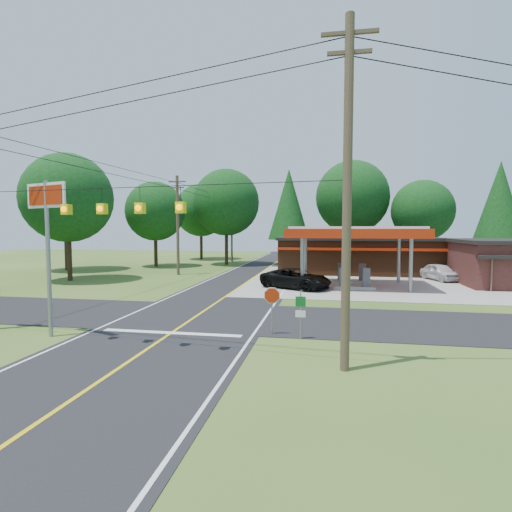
% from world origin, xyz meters
% --- Properties ---
extents(ground, '(120.00, 120.00, 0.00)m').
position_xyz_m(ground, '(0.00, 0.00, 0.00)').
color(ground, '#36571E').
rests_on(ground, ground).
extents(main_highway, '(8.00, 120.00, 0.02)m').
position_xyz_m(main_highway, '(0.00, 0.00, 0.01)').
color(main_highway, black).
rests_on(main_highway, ground).
extents(cross_road, '(70.00, 7.00, 0.02)m').
position_xyz_m(cross_road, '(0.00, 0.00, 0.01)').
color(cross_road, black).
rests_on(cross_road, ground).
extents(lane_center_yellow, '(0.15, 110.00, 0.00)m').
position_xyz_m(lane_center_yellow, '(0.00, 0.00, 0.03)').
color(lane_center_yellow, yellow).
rests_on(lane_center_yellow, main_highway).
extents(gas_canopy, '(10.60, 7.40, 4.88)m').
position_xyz_m(gas_canopy, '(9.00, 13.00, 4.27)').
color(gas_canopy, gray).
rests_on(gas_canopy, ground).
extents(convenience_store, '(16.40, 7.55, 3.80)m').
position_xyz_m(convenience_store, '(10.00, 22.98, 1.92)').
color(convenience_store, '#4E2B16').
rests_on(convenience_store, ground).
extents(utility_pole_near_right, '(1.80, 0.30, 11.50)m').
position_xyz_m(utility_pole_near_right, '(7.50, -7.00, 5.96)').
color(utility_pole_near_right, '#473828').
rests_on(utility_pole_near_right, ground).
extents(utility_pole_far_left, '(1.80, 0.30, 10.00)m').
position_xyz_m(utility_pole_far_left, '(-8.00, 18.00, 5.20)').
color(utility_pole_far_left, '#473828').
rests_on(utility_pole_far_left, ground).
extents(utility_pole_north, '(0.30, 0.30, 9.50)m').
position_xyz_m(utility_pole_north, '(-6.50, 35.00, 4.75)').
color(utility_pole_north, '#473828').
rests_on(utility_pole_north, ground).
extents(overhead_beacons, '(17.04, 2.04, 1.03)m').
position_xyz_m(overhead_beacons, '(-1.00, -6.00, 6.21)').
color(overhead_beacons, black).
rests_on(overhead_beacons, ground).
extents(treeline_backdrop, '(70.27, 51.59, 13.30)m').
position_xyz_m(treeline_backdrop, '(0.82, 24.01, 7.49)').
color(treeline_backdrop, '#332316').
rests_on(treeline_backdrop, ground).
extents(suv_car, '(7.63, 7.63, 1.57)m').
position_xyz_m(suv_car, '(4.50, 10.78, 0.79)').
color(suv_car, black).
rests_on(suv_car, ground).
extents(sedan_car, '(5.65, 5.65, 1.51)m').
position_xyz_m(sedan_car, '(17.00, 17.97, 0.76)').
color(sedan_car, silver).
rests_on(sedan_car, ground).
extents(big_stop_sign, '(2.41, 0.88, 6.78)m').
position_xyz_m(big_stop_sign, '(-5.00, -5.01, 5.03)').
color(big_stop_sign, gray).
rests_on(big_stop_sign, ground).
extents(octagonal_stop_sign, '(0.76, 0.12, 2.15)m').
position_xyz_m(octagonal_stop_sign, '(4.50, -3.01, 1.59)').
color(octagonal_stop_sign, gray).
rests_on(octagonal_stop_sign, ground).
extents(route_sign_post, '(0.43, 0.09, 2.12)m').
position_xyz_m(route_sign_post, '(5.80, -3.52, 1.26)').
color(route_sign_post, gray).
rests_on(route_sign_post, ground).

